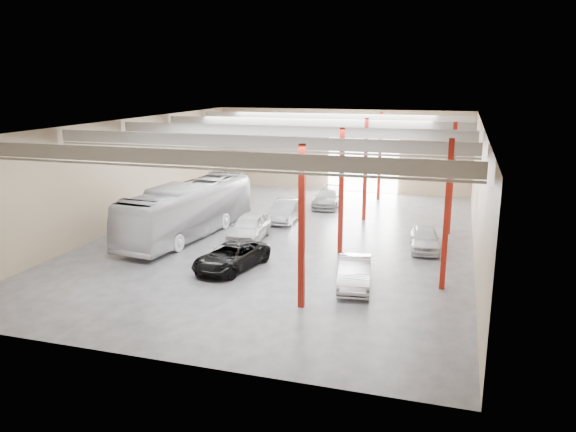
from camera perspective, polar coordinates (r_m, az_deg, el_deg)
The scene contains 8 objects.
depot_shell at distance 33.91m, azimuth 0.25°, elevation 6.05°, with size 22.12×32.12×7.06m.
coach_bus at distance 35.22m, azimuth -10.11°, elevation 0.64°, with size 2.79×11.91×3.32m, color silver.
black_sedan at distance 29.01m, azimuth -5.78°, elevation -4.10°, with size 2.20×4.77×1.33m, color black.
car_row_a at distance 33.96m, azimuth -3.98°, elevation -1.15°, with size 1.90×4.72×1.61m, color silver.
car_row_b at distance 38.51m, azimuth -0.23°, elevation 0.57°, with size 1.55×4.46×1.47m, color #B5B5BA.
car_row_c at distance 42.98m, azimuth 4.12°, elevation 1.85°, with size 1.89×4.64×1.35m, color gray.
car_right_near at distance 26.58m, azimuth 6.78°, elevation -5.75°, with size 1.48×4.23×1.40m, color #B5B6BA.
car_right_far at distance 32.93m, azimuth 13.73°, elevation -2.25°, with size 1.58×3.92×1.33m, color silver.
Camera 1 is at (9.87, -31.67, 9.55)m, focal length 35.00 mm.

